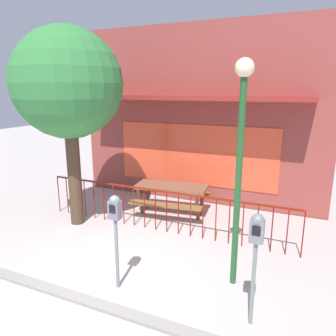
{
  "coord_description": "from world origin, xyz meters",
  "views": [
    {
      "loc": [
        2.86,
        -3.94,
        3.14
      ],
      "look_at": [
        -0.01,
        2.53,
        1.38
      ],
      "focal_mm": 34.03,
      "sensor_mm": 36.0,
      "label": 1
    }
  ],
  "objects": [
    {
      "name": "patio_fence_front",
      "position": [
        0.0,
        2.13,
        0.66
      ],
      "size": [
        5.94,
        0.04,
        0.97
      ],
      "color": "maroon",
      "rests_on": "ground"
    },
    {
      "name": "parking_meter_near",
      "position": [
        2.38,
        -0.05,
        1.25
      ],
      "size": [
        0.18,
        0.17,
        1.61
      ],
      "color": "slate",
      "rests_on": "ground"
    },
    {
      "name": "street_tree",
      "position": [
        -2.04,
        1.72,
        3.23
      ],
      "size": [
        2.41,
        2.41,
        4.47
      ],
      "color": "#473424",
      "rests_on": "ground"
    },
    {
      "name": "picnic_table_left",
      "position": [
        -0.19,
        3.15,
        0.61
      ],
      "size": [
        1.96,
        1.58,
        0.79
      ],
      "color": "brown",
      "rests_on": "ground"
    },
    {
      "name": "street_lamp",
      "position": [
        1.95,
        0.8,
        2.37
      ],
      "size": [
        0.28,
        0.28,
        3.58
      ],
      "color": "#1F5025",
      "rests_on": "ground"
    },
    {
      "name": "curb_edge",
      "position": [
        0.0,
        -0.61,
        0.0
      ],
      "size": [
        9.87,
        0.2,
        0.11
      ],
      "primitive_type": "cube",
      "color": "gray",
      "rests_on": "ground"
    },
    {
      "name": "parking_meter_far",
      "position": [
        0.26,
        -0.09,
        1.22
      ],
      "size": [
        0.18,
        0.17,
        1.57
      ],
      "color": "slate",
      "rests_on": "ground"
    },
    {
      "name": "ground",
      "position": [
        0.0,
        0.0,
        0.0
      ],
      "size": [
        40.0,
        40.0,
        0.0
      ],
      "primitive_type": "plane",
      "color": "#B4AAA5"
    },
    {
      "name": "pub_storefront",
      "position": [
        0.0,
        4.57,
        2.42
      ],
      "size": [
        7.05,
        1.42,
        4.84
      ],
      "color": "#4F2A23",
      "rests_on": "ground"
    }
  ]
}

